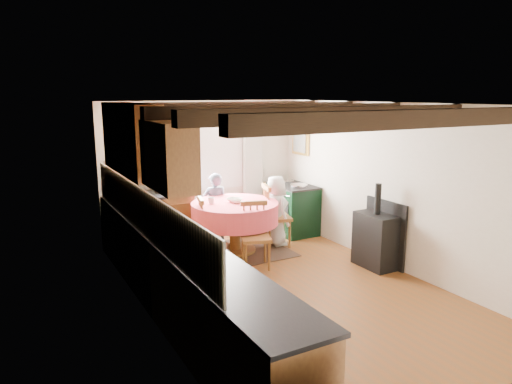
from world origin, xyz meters
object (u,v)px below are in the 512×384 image
cast_iron_stove (376,226)px  child_right (276,211)px  aga_range (292,208)px  child_far (215,208)px  chair_near (256,236)px  chair_left (190,229)px  dining_table (235,228)px  chair_right (277,215)px  cup (211,201)px

cast_iron_stove → child_right: (-0.75, 1.59, -0.03)m
aga_range → child_far: (-1.46, 0.16, 0.15)m
chair_near → chair_left: (-0.72, 0.77, -0.00)m
chair_near → cast_iron_stove: size_ratio=0.78×
dining_table → child_far: size_ratio=1.14×
dining_table → child_right: bearing=3.1°
chair_near → dining_table: bearing=107.5°
chair_left → child_far: child_far is taller
dining_table → chair_near: (-0.02, -0.73, 0.07)m
chair_near → cast_iron_stove: bearing=-8.5°
chair_left → aga_range: bearing=116.7°
chair_right → cup: bearing=100.1°
chair_near → aga_range: chair_near is taller
chair_right → cast_iron_stove: size_ratio=0.84×
cast_iron_stove → child_right: cast_iron_stove is taller
chair_near → chair_right: size_ratio=0.93×
chair_left → aga_range: (2.17, 0.49, -0.03)m
chair_right → child_far: (-0.82, 0.68, 0.08)m
chair_left → child_right: size_ratio=0.82×
chair_left → chair_near: bearing=56.8°
aga_range → cup: size_ratio=9.35×
cast_iron_stove → child_far: bearing=125.1°
aga_range → cup: cup is taller
aga_range → dining_table: bearing=-159.5°
dining_table → aga_range: aga_range is taller
dining_table → cast_iron_stove: size_ratio=1.10×
dining_table → chair_right: chair_right is taller
dining_table → chair_right: (0.79, 0.01, 0.11)m
chair_left → chair_right: bearing=102.7°
dining_table → child_far: 0.72m
dining_table → child_right: child_right is taller
chair_left → chair_right: size_ratio=0.93×
dining_table → chair_right: size_ratio=1.32×
child_far → cup: 0.71m
cup → cast_iron_stove: bearing=-41.4°
chair_left → aga_range: 2.22m
chair_left → child_right: 1.53m
child_far → cup: (-0.32, -0.58, 0.28)m
dining_table → aga_range: 1.52m
chair_right → child_far: 1.07m
chair_left → aga_range: size_ratio=0.99×
dining_table → child_far: child_far is taller
cast_iron_stove → cup: size_ratio=11.87×
child_right → cup: size_ratio=11.21×
dining_table → aga_range: bearing=20.5°
cup → dining_table: bearing=-18.0°
chair_near → chair_right: 1.10m
cup → child_right: bearing=-3.6°
chair_near → cast_iron_stove: cast_iron_stove is taller
child_far → child_right: child_far is taller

